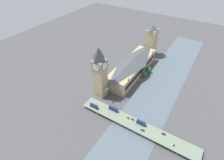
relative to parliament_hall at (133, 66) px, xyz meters
name	(u,v)px	position (x,y,z in m)	size (l,w,h in m)	color
ground_plane	(140,80)	(-17.71, 8.00, -13.15)	(600.00, 600.00, 0.00)	#4C4C4F
river_water	(161,87)	(-49.52, 8.00, -13.00)	(51.61, 360.00, 0.30)	slate
parliament_hall	(133,66)	(0.00, 0.00, 0.00)	(29.88, 108.49, 26.48)	tan
clock_tower	(100,72)	(13.47, 65.02, 24.77)	(14.79, 14.79, 70.71)	tan
victoria_tower	(151,41)	(0.05, -66.83, 14.37)	(17.17, 17.17, 59.04)	tan
road_bridge	(136,125)	(-49.52, 88.05, -9.23)	(135.23, 16.51, 4.88)	#5D6A59
double_decker_bus_lead	(94,106)	(4.28, 92.25, -5.50)	(10.54, 2.50, 5.06)	navy
double_decker_bus_mid	(113,109)	(-17.50, 83.85, -5.53)	(11.75, 2.61, 4.99)	navy
double_decker_bus_rear	(141,123)	(-53.51, 84.98, -5.52)	(10.29, 2.55, 4.98)	navy
car_northbound_lead	(128,118)	(-37.77, 84.96, -7.58)	(4.36, 1.75, 1.39)	gold
car_northbound_mid	(174,146)	(-91.34, 91.54, -7.57)	(4.04, 1.88, 1.43)	silver
car_northbound_tail	(164,134)	(-78.74, 83.97, -7.63)	(3.97, 1.85, 1.24)	black
car_southbound_lead	(143,130)	(-58.47, 91.45, -7.60)	(4.38, 1.83, 1.36)	#2D5638
car_southbound_mid	(133,120)	(-43.17, 84.31, -7.60)	(4.39, 1.76, 1.34)	slate
tree_embankment_near	(145,73)	(-19.99, -2.15, -6.89)	(7.38, 7.38, 9.96)	brown
tree_embankment_mid	(149,70)	(-20.67, -14.86, -7.27)	(8.62, 8.62, 10.20)	brown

